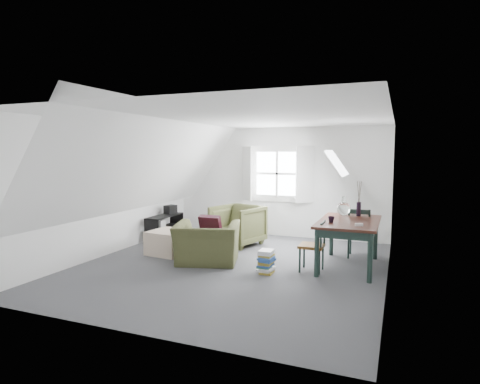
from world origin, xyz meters
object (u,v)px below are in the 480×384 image
at_px(dining_chair_far, 359,232).
at_px(magazine_stack, 266,262).
at_px(dining_chair_near, 314,245).
at_px(armchair_near, 207,263).
at_px(media_shelf, 164,229).
at_px(armchair_far, 238,245).
at_px(dining_table, 349,227).
at_px(ottoman, 169,242).

bearing_deg(dining_chair_far, magazine_stack, 40.37).
bearing_deg(dining_chair_near, dining_chair_far, 153.57).
xyz_separation_m(armchair_near, dining_chair_far, (2.45, 1.35, 0.48)).
xyz_separation_m(armchair_near, media_shelf, (-1.74, 1.34, 0.24)).
xyz_separation_m(armchair_far, magazine_stack, (1.17, -1.65, 0.19)).
bearing_deg(magazine_stack, armchair_far, 125.30).
height_order(dining_table, dining_chair_near, dining_chair_near).
height_order(armchair_far, dining_chair_near, dining_chair_near).
relative_size(dining_table, dining_chair_far, 1.74).
bearing_deg(armchair_near, armchair_far, -106.02).
relative_size(armchair_near, dining_table, 0.67).
distance_m(armchair_near, dining_chair_near, 1.90).
relative_size(dining_chair_far, media_shelf, 0.87).
bearing_deg(magazine_stack, ottoman, 167.10).
distance_m(armchair_far, ottoman, 1.52).
distance_m(dining_table, media_shelf, 4.16).
bearing_deg(dining_chair_near, dining_table, 132.76).
distance_m(armchair_far, dining_chair_near, 2.29).
bearing_deg(ottoman, armchair_near, -16.97).
bearing_deg(dining_chair_near, magazine_stack, -59.29).
relative_size(dining_table, magazine_stack, 4.30).
relative_size(armchair_near, armchair_far, 1.17).
relative_size(dining_chair_near, magazine_stack, 2.22).
bearing_deg(armchair_far, media_shelf, -159.03).
xyz_separation_m(dining_table, dining_chair_near, (-0.50, -0.44, -0.26)).
bearing_deg(armchair_far, dining_table, -2.51).
bearing_deg(ottoman, dining_chair_far, 17.19).
height_order(ottoman, dining_chair_near, dining_chair_near).
relative_size(dining_table, media_shelf, 1.52).
bearing_deg(armchair_far, ottoman, -112.32).
relative_size(armchair_near, magazine_stack, 2.90).
height_order(dining_table, media_shelf, dining_table).
bearing_deg(media_shelf, ottoman, -51.71).
bearing_deg(armchair_near, dining_chair_near, 169.41).
distance_m(armchair_near, media_shelf, 2.21).
xyz_separation_m(armchair_near, dining_chair_near, (1.84, 0.19, 0.43)).
relative_size(armchair_far, magazine_stack, 2.47).
height_order(ottoman, dining_table, dining_table).
distance_m(armchair_near, magazine_stack, 1.19).
height_order(armchair_far, dining_chair_far, dining_chair_far).
relative_size(armchair_near, dining_chair_near, 1.30).
bearing_deg(dining_chair_near, armchair_near, -82.63).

